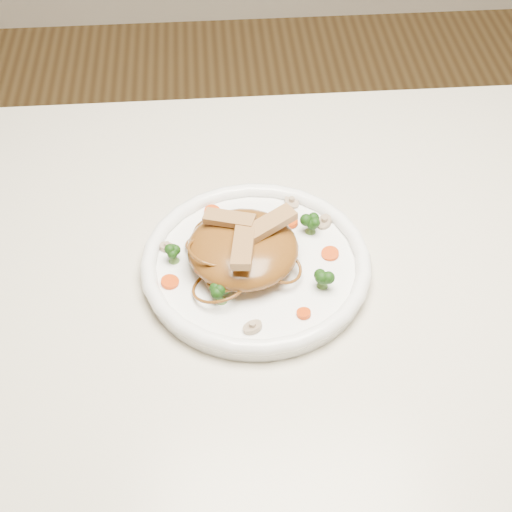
{
  "coord_description": "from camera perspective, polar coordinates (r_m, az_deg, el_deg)",
  "views": [
    {
      "loc": [
        -0.14,
        -0.64,
        1.46
      ],
      "look_at": [
        -0.09,
        0.01,
        0.78
      ],
      "focal_mm": 53.8,
      "sensor_mm": 36.0,
      "label": 1
    }
  ],
  "objects": [
    {
      "name": "plate",
      "position": [
        0.96,
        -0.0,
        -0.91
      ],
      "size": [
        0.37,
        0.37,
        0.02
      ],
      "primitive_type": "cylinder",
      "rotation": [
        0.0,
        0.0,
        -0.39
      ],
      "color": "white",
      "rests_on": "table"
    },
    {
      "name": "chicken_c",
      "position": [
        0.9,
        -0.96,
        0.73
      ],
      "size": [
        0.03,
        0.08,
        0.01
      ],
      "primitive_type": "cube",
      "rotation": [
        0.0,
        0.0,
        4.56
      ],
      "color": "#A27D4C",
      "rests_on": "noodle_mound"
    },
    {
      "name": "mushroom_2",
      "position": [
        0.98,
        -6.62,
        0.65
      ],
      "size": [
        0.03,
        0.03,
        0.01
      ],
      "primitive_type": "cylinder",
      "rotation": [
        0.0,
        0.0,
        -0.34
      ],
      "color": "tan",
      "rests_on": "plate"
    },
    {
      "name": "carrot_4",
      "position": [
        0.9,
        3.56,
        -4.28
      ],
      "size": [
        0.02,
        0.02,
        0.0
      ],
      "primitive_type": "cylinder",
      "rotation": [
        0.0,
        0.0,
        0.41
      ],
      "color": "#C83907",
      "rests_on": "plate"
    },
    {
      "name": "table",
      "position": [
        1.04,
        5.2,
        -5.22
      ],
      "size": [
        1.2,
        0.8,
        0.75
      ],
      "color": "beige",
      "rests_on": "ground"
    },
    {
      "name": "broccoli_1",
      "position": [
        0.95,
        -6.18,
        0.29
      ],
      "size": [
        0.03,
        0.03,
        0.03
      ],
      "primitive_type": null,
      "rotation": [
        0.0,
        0.0,
        -0.25
      ],
      "color": "#1A440E",
      "rests_on": "plate"
    },
    {
      "name": "mushroom_0",
      "position": [
        0.89,
        -0.26,
        -5.32
      ],
      "size": [
        0.03,
        0.03,
        0.01
      ],
      "primitive_type": "cylinder",
      "rotation": [
        0.0,
        0.0,
        0.5
      ],
      "color": "tan",
      "rests_on": "plate"
    },
    {
      "name": "carrot_1",
      "position": [
        0.94,
        -6.42,
        -1.93
      ],
      "size": [
        0.03,
        0.03,
        0.0
      ],
      "primitive_type": "cylinder",
      "rotation": [
        0.0,
        0.0,
        -0.28
      ],
      "color": "#C83907",
      "rests_on": "plate"
    },
    {
      "name": "noodle_mound",
      "position": [
        0.94,
        -0.98,
        0.56
      ],
      "size": [
        0.17,
        0.17,
        0.04
      ],
      "primitive_type": "ellipsoid",
      "rotation": [
        0.0,
        0.0,
        -0.29
      ],
      "color": "brown",
      "rests_on": "plate"
    },
    {
      "name": "mushroom_1",
      "position": [
        1.01,
        5.1,
        2.52
      ],
      "size": [
        0.03,
        0.03,
        0.01
      ],
      "primitive_type": "cylinder",
      "rotation": [
        0.0,
        0.0,
        1.05
      ],
      "color": "tan",
      "rests_on": "plate"
    },
    {
      "name": "carrot_2",
      "position": [
        0.97,
        5.53,
        0.17
      ],
      "size": [
        0.03,
        0.03,
        0.0
      ],
      "primitive_type": "cylinder",
      "rotation": [
        0.0,
        0.0,
        -0.43
      ],
      "color": "#C83907",
      "rests_on": "plate"
    },
    {
      "name": "chicken_a",
      "position": [
        0.93,
        0.94,
        2.37
      ],
      "size": [
        0.07,
        0.06,
        0.01
      ],
      "primitive_type": "cube",
      "rotation": [
        0.0,
        0.0,
        0.56
      ],
      "color": "#A27D4C",
      "rests_on": "noodle_mound"
    },
    {
      "name": "chicken_b",
      "position": [
        0.94,
        -1.99,
        2.78
      ],
      "size": [
        0.07,
        0.04,
        0.01
      ],
      "primitive_type": "cube",
      "rotation": [
        0.0,
        0.0,
        2.78
      ],
      "color": "#A27D4C",
      "rests_on": "noodle_mound"
    },
    {
      "name": "mushroom_3",
      "position": [
        1.03,
        2.66,
        4.01
      ],
      "size": [
        0.03,
        0.03,
        0.01
      ],
      "primitive_type": "cylinder",
      "rotation": [
        0.0,
        0.0,
        2.15
      ],
      "color": "tan",
      "rests_on": "plate"
    },
    {
      "name": "broccoli_3",
      "position": [
        0.92,
        5.01,
        -1.56
      ],
      "size": [
        0.03,
        0.03,
        0.03
      ],
      "primitive_type": null,
      "rotation": [
        0.0,
        0.0,
        -0.05
      ],
      "color": "#1A440E",
      "rests_on": "plate"
    },
    {
      "name": "broccoli_2",
      "position": [
        0.9,
        -2.6,
        -2.72
      ],
      "size": [
        0.03,
        0.03,
        0.03
      ],
      "primitive_type": null,
      "rotation": [
        0.0,
        0.0,
        0.37
      ],
      "color": "#1A440E",
      "rests_on": "plate"
    },
    {
      "name": "carrot_0",
      "position": [
        1.01,
        2.54,
        2.51
      ],
      "size": [
        0.02,
        0.02,
        0.0
      ],
      "primitive_type": "cylinder",
      "rotation": [
        0.0,
        0.0,
        -0.01
      ],
      "color": "#C83907",
      "rests_on": "plate"
    },
    {
      "name": "carrot_3",
      "position": [
        1.02,
        -3.27,
        3.31
      ],
      "size": [
        0.03,
        0.03,
        0.0
      ],
      "primitive_type": "cylinder",
      "rotation": [
        0.0,
        0.0,
        -0.2
      ],
      "color": "#C83907",
      "rests_on": "plate"
    },
    {
      "name": "broccoli_0",
      "position": [
        0.99,
        4.11,
        2.49
      ],
      "size": [
        0.04,
        0.04,
        0.03
      ],
      "primitive_type": null,
      "rotation": [
        0.0,
        0.0,
        -0.35
      ],
      "color": "#1A440E",
      "rests_on": "plate"
    }
  ]
}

